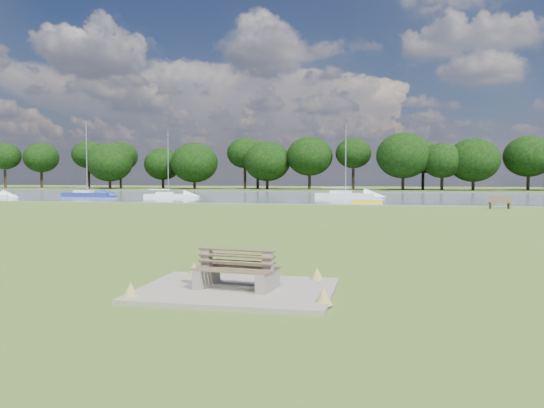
% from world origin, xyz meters
% --- Properties ---
extents(ground, '(220.00, 220.00, 0.00)m').
position_xyz_m(ground, '(0.00, 0.00, 0.00)').
color(ground, brown).
extents(river, '(220.00, 40.00, 0.10)m').
position_xyz_m(river, '(0.00, 42.00, 0.00)').
color(river, slate).
rests_on(river, ground).
extents(far_bank, '(220.00, 20.00, 0.40)m').
position_xyz_m(far_bank, '(0.00, 72.00, 0.00)').
color(far_bank, '#4C6626').
rests_on(far_bank, ground).
extents(concrete_pad, '(4.20, 3.20, 0.10)m').
position_xyz_m(concrete_pad, '(0.00, -14.00, 0.05)').
color(concrete_pad, gray).
rests_on(concrete_pad, ground).
extents(bench_pair, '(1.85, 1.23, 0.93)m').
position_xyz_m(bench_pair, '(0.00, -14.00, 0.48)').
color(bench_pair, gray).
rests_on(bench_pair, concrete_pad).
extents(riverbank_bench, '(1.66, 0.71, 0.99)m').
position_xyz_m(riverbank_bench, '(12.05, 18.84, 0.50)').
color(riverbank_bench, brown).
rests_on(riverbank_bench, ground).
extents(kayak, '(2.86, 0.99, 0.28)m').
position_xyz_m(kayak, '(1.67, 24.38, 0.19)').
color(kayak, yellow).
rests_on(kayak, river).
extents(tree_line, '(123.96, 8.35, 10.10)m').
position_xyz_m(tree_line, '(-9.41, 68.00, 6.02)').
color(tree_line, black).
rests_on(tree_line, far_bank).
extents(sailboat_3, '(5.99, 1.70, 9.15)m').
position_xyz_m(sailboat_3, '(-31.78, 32.65, 0.55)').
color(sailboat_3, navy).
rests_on(sailboat_3, river).
extents(sailboat_4, '(5.72, 2.99, 7.95)m').
position_xyz_m(sailboat_4, '(-21.40, 32.71, 0.45)').
color(sailboat_4, silver).
rests_on(sailboat_4, river).
extents(sailboat_5, '(7.01, 2.61, 8.60)m').
position_xyz_m(sailboat_5, '(-1.25, 36.96, 0.53)').
color(sailboat_5, silver).
rests_on(sailboat_5, river).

